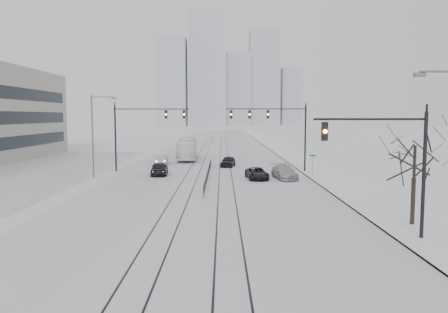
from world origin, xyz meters
TOP-DOWN VIEW (x-y plane):
  - ground at (0.00, 0.00)m, footprint 500.00×500.00m
  - road at (0.00, 60.00)m, footprint 22.00×260.00m
  - sidewalk_east at (13.50, 60.00)m, footprint 5.00×260.00m
  - curb at (11.05, 60.00)m, footprint 0.10×260.00m
  - parking_strip at (-20.00, 35.00)m, footprint 14.00×60.00m
  - tram_rails at (-0.00, 40.00)m, footprint 5.30×180.00m
  - skyline at (5.02, 273.63)m, footprint 96.00×48.00m
  - traffic_mast_near at (10.79, 6.00)m, footprint 6.10×0.37m
  - traffic_mast_ne at (8.15, 34.99)m, footprint 9.60×0.37m
  - traffic_mast_nw at (-8.52, 36.00)m, footprint 9.10×0.37m
  - street_light_west at (-12.20, 30.00)m, footprint 2.73×0.25m
  - bare_tree at (13.20, 9.00)m, footprint 4.40×4.40m
  - median_fence at (0.00, 30.00)m, footprint 0.06×24.00m
  - street_sign at (11.80, 32.00)m, footprint 0.70×0.06m
  - sedan_sb_inner at (-5.66, 32.33)m, footprint 2.15×4.66m
  - sedan_sb_outer at (-6.87, 43.20)m, footprint 1.62×4.20m
  - sedan_nb_front at (5.25, 29.04)m, footprint 2.51×4.68m
  - sedan_nb_right at (8.24, 29.39)m, footprint 2.69×5.22m
  - sedan_nb_far at (2.32, 40.77)m, footprint 2.32×4.29m
  - box_truck at (-3.90, 49.91)m, footprint 3.39×12.04m

SIDE VIEW (x-z plane):
  - ground at x=0.00m, z-range 0.00..0.00m
  - road at x=0.00m, z-range 0.00..0.02m
  - parking_strip at x=-20.00m, z-range 0.00..0.03m
  - tram_rails at x=0.00m, z-range 0.02..0.03m
  - curb at x=11.05m, z-range 0.00..0.12m
  - sidewalk_east at x=13.50m, z-range 0.00..0.16m
  - median_fence at x=0.00m, z-range 0.03..1.03m
  - sedan_nb_front at x=5.25m, z-range 0.00..1.25m
  - sedan_sb_outer at x=-6.87m, z-range 0.00..1.36m
  - sedan_nb_far at x=2.32m, z-range 0.00..1.38m
  - sedan_nb_right at x=8.24m, z-range 0.00..1.45m
  - sedan_sb_inner at x=-5.66m, z-range 0.00..1.55m
  - street_sign at x=11.80m, z-range 0.41..2.81m
  - box_truck at x=-3.90m, z-range 0.00..3.32m
  - bare_tree at x=13.20m, z-range 1.44..7.54m
  - traffic_mast_near at x=10.79m, z-range 1.06..8.06m
  - street_light_west at x=-12.20m, z-range 0.71..9.71m
  - traffic_mast_nw at x=-8.52m, z-range 1.57..9.57m
  - traffic_mast_ne at x=8.15m, z-range 1.76..9.76m
  - skyline at x=5.02m, z-range -5.35..66.65m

